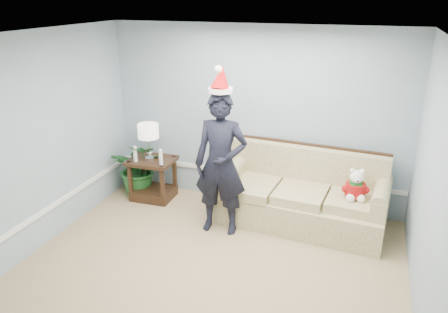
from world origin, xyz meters
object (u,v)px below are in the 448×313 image
man (221,164)px  teddy_bear (355,188)px  table_lamp (148,133)px  houseplant (140,167)px  sofa (302,198)px  side_table (153,183)px

man → teddy_bear: 1.78m
table_lamp → houseplant: table_lamp is taller
sofa → man: bearing=-146.0°
side_table → teddy_bear: 3.11m
side_table → table_lamp: (-0.02, -0.01, 0.84)m
houseplant → man: bearing=-22.9°
sofa → table_lamp: bearing=-175.4°
teddy_bear → table_lamp: bearing=166.5°
houseplant → table_lamp: bearing=-22.9°
man → sofa: bearing=25.6°
table_lamp → sofa: bearing=-0.3°
table_lamp → houseplant: 0.70m
side_table → houseplant: houseplant is taller
houseplant → man: man is taller
side_table → man: (1.35, -0.59, 0.71)m
sofa → table_lamp: (-2.39, 0.01, 0.72)m
sofa → man: man is taller
houseplant → teddy_bear: teddy_bear is taller
table_lamp → houseplant: (-0.26, 0.11, -0.65)m
houseplant → teddy_bear: 3.37m
sofa → teddy_bear: sofa is taller
side_table → teddy_bear: (3.07, -0.19, 0.45)m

